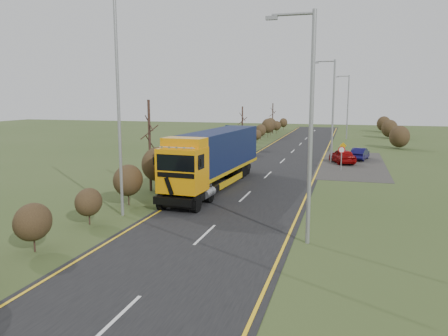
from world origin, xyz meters
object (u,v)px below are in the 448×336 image
car_blue_sedan (360,154)px  streetlight_near (308,119)px  lorry (214,156)px  car_red_hatchback (342,156)px  speed_sign (341,154)px

car_blue_sedan → streetlight_near: streetlight_near is taller
lorry → car_red_hatchback: bearing=63.2°
car_red_hatchback → speed_sign: speed_sign is taller
car_red_hatchback → streetlight_near: (-1.15, -24.06, 4.68)m
car_red_hatchback → lorry: bearing=39.3°
car_blue_sedan → streetlight_near: 27.41m
lorry → streetlight_near: size_ratio=1.49×
car_red_hatchback → speed_sign: (-0.02, -4.33, 0.75)m
car_red_hatchback → speed_sign: size_ratio=1.92×
lorry → car_red_hatchback: size_ratio=3.63×
lorry → car_red_hatchback: (8.33, 14.17, -1.58)m
lorry → car_blue_sedan: 19.75m
car_red_hatchback → streetlight_near: 24.54m
speed_sign → lorry: bearing=-130.2°
speed_sign → streetlight_near: bearing=-93.3°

